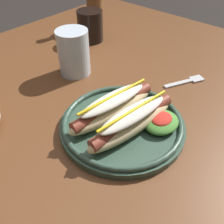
# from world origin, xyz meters

# --- Properties ---
(dining_table) EXTENTS (1.34, 1.01, 0.74)m
(dining_table) POSITION_xyz_m (0.00, 0.00, 0.65)
(dining_table) COLOR brown
(dining_table) RESTS_ON ground_plane
(hot_dog_plate) EXTENTS (0.27, 0.27, 0.08)m
(hot_dog_plate) POSITION_xyz_m (-0.01, -0.16, 0.77)
(hot_dog_plate) COLOR #334C3D
(hot_dog_plate) RESTS_ON dining_table
(fork) EXTENTS (0.12, 0.07, 0.00)m
(fork) POSITION_xyz_m (0.25, -0.17, 0.74)
(fork) COLOR silver
(fork) RESTS_ON dining_table
(soda_cup) EXTENTS (0.09, 0.09, 0.10)m
(soda_cup) POSITION_xyz_m (0.26, 0.21, 0.79)
(soda_cup) COLOR black
(soda_cup) RESTS_ON dining_table
(water_cup) EXTENTS (0.09, 0.09, 0.12)m
(water_cup) POSITION_xyz_m (0.08, 0.09, 0.80)
(water_cup) COLOR silver
(water_cup) RESTS_ON dining_table
(glass_bottle) EXTENTS (0.06, 0.06, 0.23)m
(glass_bottle) POSITION_xyz_m (0.36, 0.29, 0.83)
(glass_bottle) COLOR brown
(glass_bottle) RESTS_ON dining_table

